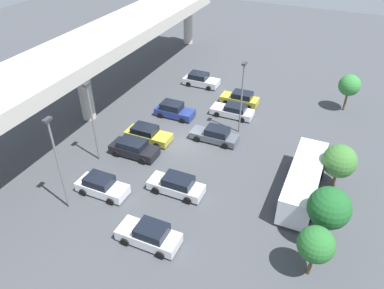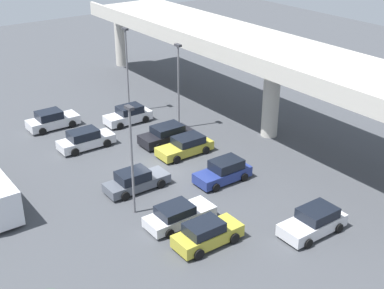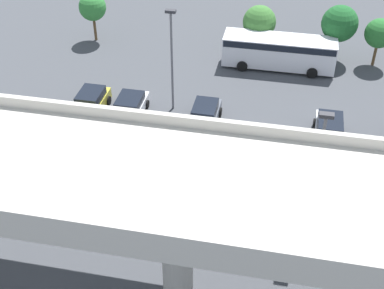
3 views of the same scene
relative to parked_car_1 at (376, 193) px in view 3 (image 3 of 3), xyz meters
name	(u,v)px [view 3 (image 3 of 3)]	position (x,y,z in m)	size (l,w,h in m)	color
ground_plane	(217,148)	(9.78, -3.31, -0.76)	(113.37, 113.37, 0.00)	#424449
highway_overpass	(176,192)	(9.78, 8.62, 6.04)	(54.35, 7.39, 8.15)	#BCB7AD
parked_car_1	(376,193)	(0.00, 0.00, 0.00)	(2.03, 4.37, 1.63)	silver
parked_car_2	(329,132)	(2.62, -5.64, 0.00)	(2.03, 4.71, 1.63)	silver
parked_car_3	(275,184)	(5.78, 0.41, 0.00)	(2.19, 4.62, 1.57)	black
parked_car_4	(229,180)	(8.50, 0.48, -0.05)	(2.15, 4.69, 1.50)	gold
parked_car_5	(204,117)	(11.13, -5.79, -0.05)	(2.01, 4.79, 1.54)	#515660
parked_car_6	(144,164)	(13.85, 0.15, 0.00)	(2.08, 4.33, 1.64)	navy
parked_car_7	(129,109)	(16.60, -5.82, -0.10)	(2.11, 4.69, 1.41)	silver
parked_car_8	(90,104)	(19.46, -5.72, 0.00)	(2.03, 4.38, 1.62)	gold
parked_car_9	(13,151)	(22.36, 0.53, -0.01)	(2.19, 4.50, 1.61)	silver
shuttle_bus	(279,50)	(6.69, -15.22, 0.81)	(9.05, 2.73, 2.62)	silver
lamp_post_near_aisle	(172,53)	(13.76, -7.46, 3.75)	(0.70, 0.35, 7.64)	slate
lamp_post_mid_lot	(317,167)	(3.81, 3.06, 3.83)	(0.70, 0.35, 7.80)	slate
tree_front_left	(380,33)	(-1.06, -17.13, 2.09)	(2.38, 2.38, 4.05)	brown
tree_front_centre	(340,24)	(2.13, -17.44, 2.51)	(2.97, 2.97, 4.76)	brown
tree_front_right	(259,22)	(8.62, -17.53, 2.01)	(2.79, 2.79, 4.18)	brown
tree_front_far_right	(92,7)	(23.09, -17.00, 2.34)	(2.38, 2.38, 4.30)	brown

